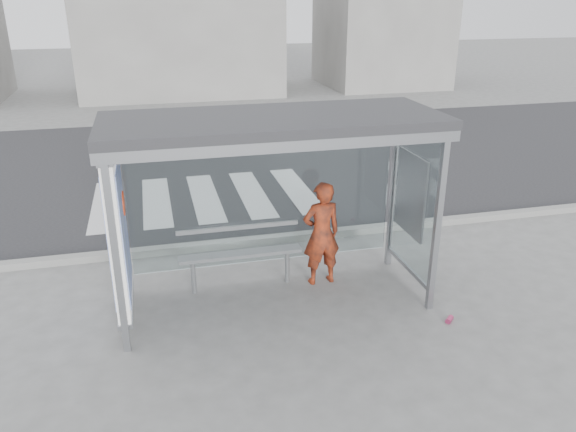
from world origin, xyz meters
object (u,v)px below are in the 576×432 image
object	(u,v)px
bus_shelter	(245,166)
person	(321,234)
bench	(240,253)
soda_can	(449,319)

from	to	relation	value
bus_shelter	person	distance (m)	1.69
bus_shelter	bench	world-z (taller)	bus_shelter
bench	person	bearing A→B (deg)	-6.75
bus_shelter	soda_can	world-z (taller)	bus_shelter
person	bus_shelter	bearing A→B (deg)	10.69
soda_can	bus_shelter	bearing A→B (deg)	155.11
soda_can	bench	bearing A→B (deg)	147.20
bus_shelter	bench	distance (m)	1.51
soda_can	person	bearing A→B (deg)	132.00
person	bench	distance (m)	1.20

